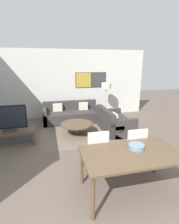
# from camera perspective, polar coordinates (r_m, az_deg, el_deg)

# --- Properties ---
(wall_back) EXTENTS (6.65, 0.09, 2.80)m
(wall_back) POSITION_cam_1_polar(r_m,az_deg,el_deg) (7.50, -6.42, 9.11)
(wall_back) COLOR silver
(wall_back) RESTS_ON ground_plane
(area_rug) EXTENTS (2.33, 2.02, 0.01)m
(area_rug) POSITION_cam_1_polar(r_m,az_deg,el_deg) (5.76, -4.05, -7.24)
(area_rug) COLOR #706051
(area_rug) RESTS_ON ground_plane
(tv_console) EXTENTS (1.28, 0.43, 0.42)m
(tv_console) POSITION_cam_1_polar(r_m,az_deg,el_deg) (5.46, -24.23, -7.66)
(tv_console) COLOR brown
(tv_console) RESTS_ON ground_plane
(television) EXTENTS (0.95, 0.20, 0.73)m
(television) POSITION_cam_1_polar(r_m,az_deg,el_deg) (5.28, -24.90, -1.99)
(television) COLOR #2D2D33
(television) RESTS_ON tv_console
(sofa_main) EXTENTS (2.15, 0.90, 0.78)m
(sofa_main) POSITION_cam_1_polar(r_m,az_deg,el_deg) (6.97, -6.00, -0.92)
(sofa_main) COLOR #383333
(sofa_main) RESTS_ON ground_plane
(sofa_side) EXTENTS (0.90, 1.46, 0.78)m
(sofa_side) POSITION_cam_1_polar(r_m,az_deg,el_deg) (6.01, 7.80, -3.68)
(sofa_side) COLOR #383333
(sofa_side) RESTS_ON ground_plane
(coffee_table) EXTENTS (1.03, 1.03, 0.38)m
(coffee_table) POSITION_cam_1_polar(r_m,az_deg,el_deg) (5.66, -4.10, -4.62)
(coffee_table) COLOR brown
(coffee_table) RESTS_ON ground_plane
(dining_table) EXTENTS (1.68, 0.96, 0.78)m
(dining_table) POSITION_cam_1_polar(r_m,az_deg,el_deg) (3.15, 13.41, -14.02)
(dining_table) COLOR brown
(dining_table) RESTS_ON ground_plane
(dining_chair_left) EXTENTS (0.46, 0.46, 0.95)m
(dining_chair_left) POSITION_cam_1_polar(r_m,az_deg,el_deg) (3.69, 2.29, -12.13)
(dining_chair_left) COLOR beige
(dining_chair_left) RESTS_ON ground_plane
(dining_chair_centre) EXTENTS (0.46, 0.46, 0.95)m
(dining_chair_centre) POSITION_cam_1_polar(r_m,az_deg,el_deg) (3.92, 14.30, -10.90)
(dining_chair_centre) COLOR beige
(dining_chair_centre) RESTS_ON ground_plane
(fruit_bowl) EXTENTS (0.28, 0.28, 0.08)m
(fruit_bowl) POSITION_cam_1_polar(r_m,az_deg,el_deg) (3.26, 15.08, -10.75)
(fruit_bowl) COLOR slate
(fruit_bowl) RESTS_ON dining_table
(floor_lamp) EXTENTS (0.39, 0.39, 1.49)m
(floor_lamp) POSITION_cam_1_polar(r_m,az_deg,el_deg) (7.13, 5.48, 7.86)
(floor_lamp) COLOR #2D2D33
(floor_lamp) RESTS_ON ground_plane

